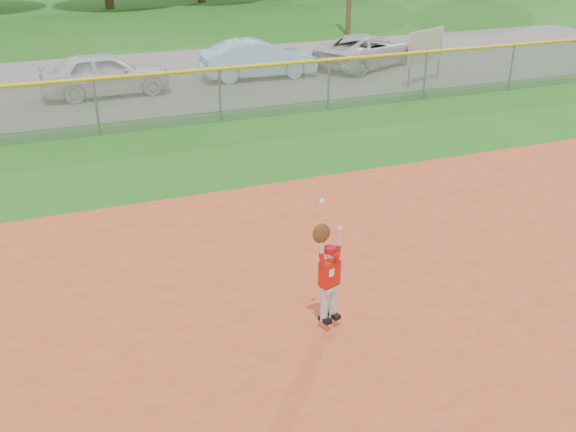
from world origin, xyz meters
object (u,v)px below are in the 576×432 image
object	(u,v)px
car_white_a	(105,74)
car_blue	(258,59)
sponsor_sign	(426,48)
car_white_b	(366,50)
ballplayer	(328,272)

from	to	relation	value
car_white_a	car_blue	bearing A→B (deg)	-86.80
car_white_a	car_blue	world-z (taller)	car_white_a
car_white_a	sponsor_sign	world-z (taller)	sponsor_sign
car_white_a	car_white_b	size ratio (longest dim) A/B	0.90
car_white_b	ballplayer	xyz separation A→B (m)	(-8.77, -15.35, 0.27)
car_white_a	car_blue	distance (m)	5.40
car_white_b	ballplayer	bearing A→B (deg)	124.84
car_white_a	car_white_b	xyz separation A→B (m)	(9.87, 0.82, -0.07)
car_white_a	car_white_b	bearing A→B (deg)	-88.05
car_blue	car_white_a	bearing A→B (deg)	97.96
car_white_a	ballplayer	distance (m)	14.57
car_white_b	car_blue	bearing A→B (deg)	67.83
car_blue	car_white_b	world-z (taller)	car_blue
car_white_a	car_blue	xyz separation A→B (m)	(5.37, 0.56, -0.02)
car_white_a	ballplayer	world-z (taller)	ballplayer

